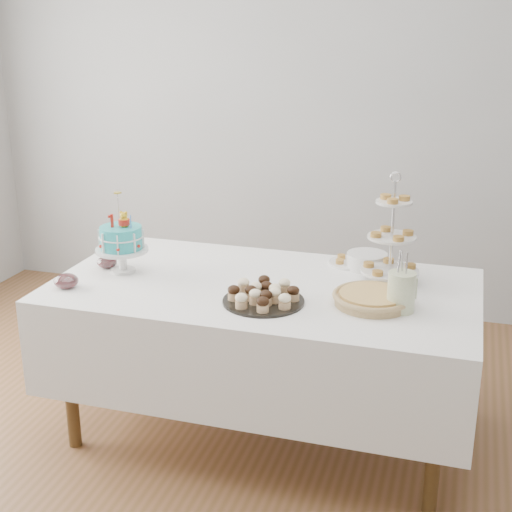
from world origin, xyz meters
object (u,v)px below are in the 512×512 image
(pastry_plate, at_px, (351,261))
(jam_bowl_a, at_px, (66,281))
(tiered_stand, at_px, (392,238))
(plate_stack, at_px, (367,261))
(utensil_pitcher, at_px, (401,290))
(birthday_cake, at_px, (122,251))
(cupcake_tray, at_px, (263,294))
(pie, at_px, (372,298))
(table, at_px, (263,330))
(jam_bowl_b, at_px, (107,262))

(pastry_plate, xyz_separation_m, jam_bowl_a, (-1.17, -0.69, 0.02))
(tiered_stand, height_order, plate_stack, tiered_stand)
(jam_bowl_a, bearing_deg, utensil_pitcher, 6.47)
(birthday_cake, distance_m, cupcake_tray, 0.77)
(cupcake_tray, distance_m, pie, 0.46)
(table, height_order, plate_stack, plate_stack)
(plate_stack, relative_size, jam_bowl_a, 1.78)
(jam_bowl_b, bearing_deg, birthday_cake, -18.01)
(cupcake_tray, bearing_deg, table, 106.21)
(jam_bowl_a, relative_size, utensil_pitcher, 0.43)
(jam_bowl_a, height_order, jam_bowl_b, jam_bowl_a)
(pie, distance_m, plate_stack, 0.46)
(jam_bowl_a, bearing_deg, pastry_plate, 30.63)
(pie, relative_size, jam_bowl_b, 3.51)
(cupcake_tray, relative_size, utensil_pitcher, 1.36)
(table, relative_size, jam_bowl_a, 17.49)
(cupcake_tray, distance_m, jam_bowl_a, 0.90)
(plate_stack, bearing_deg, table, -139.07)
(pastry_plate, bearing_deg, pie, -70.50)
(pie, height_order, jam_bowl_b, jam_bowl_b)
(jam_bowl_b, height_order, utensil_pitcher, utensil_pitcher)
(jam_bowl_a, bearing_deg, tiered_stand, 19.38)
(jam_bowl_b, relative_size, utensil_pitcher, 0.37)
(birthday_cake, xyz_separation_m, tiered_stand, (1.24, 0.22, 0.11))
(tiered_stand, xyz_separation_m, jam_bowl_b, (-1.34, -0.19, -0.19))
(table, bearing_deg, cupcake_tray, -73.79)
(cupcake_tray, height_order, pastry_plate, cupcake_tray)
(utensil_pitcher, bearing_deg, pastry_plate, 101.21)
(pie, xyz_separation_m, utensil_pitcher, (0.12, -0.03, 0.06))
(cupcake_tray, bearing_deg, utensil_pitcher, 7.78)
(table, bearing_deg, utensil_pitcher, -11.48)
(table, xyz_separation_m, jam_bowl_a, (-0.84, -0.29, 0.26))
(table, distance_m, utensil_pitcher, 0.72)
(table, height_order, cupcake_tray, cupcake_tray)
(table, xyz_separation_m, plate_stack, (0.42, 0.36, 0.27))
(tiered_stand, relative_size, jam_bowl_a, 4.72)
(plate_stack, height_order, jam_bowl_b, plate_stack)
(tiered_stand, distance_m, jam_bowl_a, 1.48)
(plate_stack, xyz_separation_m, utensil_pitcher, (0.21, -0.49, 0.05))
(cupcake_tray, relative_size, plate_stack, 1.80)
(cupcake_tray, relative_size, pastry_plate, 1.61)
(birthday_cake, distance_m, tiered_stand, 1.26)
(tiered_stand, xyz_separation_m, jam_bowl_a, (-1.38, -0.49, -0.19))
(table, distance_m, birthday_cake, 0.77)
(pastry_plate, height_order, jam_bowl_a, jam_bowl_a)
(tiered_stand, bearing_deg, table, -160.51)
(plate_stack, distance_m, pastry_plate, 0.10)
(table, bearing_deg, pie, -10.53)
(tiered_stand, xyz_separation_m, plate_stack, (-0.13, 0.17, -0.18))
(utensil_pitcher, bearing_deg, cupcake_tray, 169.69)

